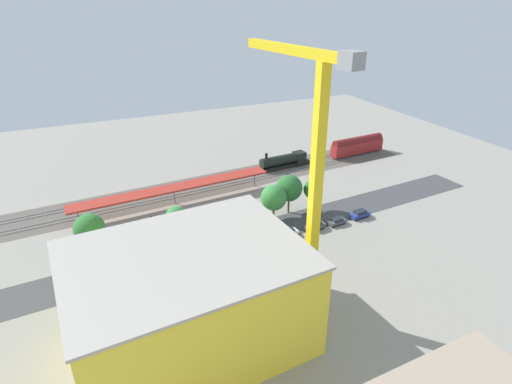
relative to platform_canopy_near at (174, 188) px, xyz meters
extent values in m
plane|color=gray|center=(-10.10, 15.53, -4.07)|extent=(191.45, 191.45, 0.00)
cube|color=#5B544C|center=(-10.10, -6.99, -4.07)|extent=(120.26, 20.93, 0.01)
cube|color=#424244|center=(-10.10, 20.41, -4.07)|extent=(119.99, 16.75, 0.01)
cube|color=#9E9EA8|center=(-10.10, -10.31, -3.89)|extent=(119.41, 7.89, 0.12)
cube|color=#9E9EA8|center=(-10.10, -8.87, -3.89)|extent=(119.41, 7.89, 0.12)
cube|color=#9E9EA8|center=(-10.10, -5.12, -3.89)|extent=(119.41, 7.89, 0.12)
cube|color=#9E9EA8|center=(-10.10, -3.68, -3.89)|extent=(119.41, 7.89, 0.12)
cube|color=#A82D23|center=(0.00, 0.00, 0.03)|extent=(47.11, 7.31, 0.41)
cylinder|color=slate|center=(-21.07, -1.37, -2.13)|extent=(0.30, 0.30, 3.89)
cylinder|color=slate|center=(0.00, 0.00, -2.13)|extent=(0.30, 0.30, 3.89)
cylinder|color=slate|center=(21.07, 1.37, -2.13)|extent=(0.30, 0.30, 3.89)
cube|color=black|center=(-34.36, -9.59, -3.57)|extent=(15.53, 3.50, 1.00)
cylinder|color=black|center=(-32.86, -9.49, -1.68)|extent=(12.54, 3.58, 2.78)
cube|color=black|center=(-39.04, -9.89, -2.19)|extent=(3.20, 3.17, 3.76)
cylinder|color=black|center=(-28.18, -9.18, 0.41)|extent=(0.70, 0.70, 1.40)
cube|color=black|center=(-59.03, -9.59, -3.77)|extent=(16.29, 3.33, 0.60)
cube|color=maroon|center=(-59.03, -9.59, -1.77)|extent=(18.12, 4.02, 3.41)
cylinder|color=maroon|center=(-59.03, -9.59, 0.18)|extent=(17.40, 3.97, 2.86)
cube|color=black|center=(-35.40, 23.36, -3.92)|extent=(3.93, 2.02, 0.30)
cube|color=navy|center=(-35.40, 23.36, -3.36)|extent=(4.66, 2.14, 0.82)
cube|color=#1E2328|center=(-35.40, 23.36, -2.63)|extent=(2.65, 1.78, 0.65)
cube|color=black|center=(-29.05, 23.81, -3.92)|extent=(3.63, 2.03, 0.30)
cube|color=#474C51|center=(-29.05, 23.81, -3.42)|extent=(4.30, 2.17, 0.70)
cube|color=#1E2328|center=(-29.05, 23.81, -2.81)|extent=(2.47, 1.77, 0.51)
cube|color=black|center=(-23.63, 23.62, -3.92)|extent=(3.97, 2.14, 0.30)
cube|color=#474C51|center=(-23.63, 23.62, -3.33)|extent=(4.70, 2.28, 0.88)
cube|color=#1E2328|center=(-23.63, 23.62, -2.58)|extent=(2.69, 1.87, 0.64)
cube|color=black|center=(-17.12, 23.67, -3.92)|extent=(3.99, 1.99, 0.30)
cube|color=silver|center=(-17.12, 23.67, -3.40)|extent=(4.74, 2.11, 0.74)
cube|color=#1E2328|center=(-17.12, 23.67, -2.70)|extent=(2.69, 1.76, 0.66)
cube|color=black|center=(-10.54, 24.06, -3.92)|extent=(3.85, 1.82, 0.30)
cube|color=navy|center=(-10.54, 24.06, -3.39)|extent=(4.58, 1.92, 0.77)
cube|color=#1E2328|center=(-10.54, 24.06, -2.70)|extent=(2.58, 1.64, 0.61)
cube|color=black|center=(-4.65, 23.76, -3.92)|extent=(3.85, 1.95, 0.30)
cube|color=black|center=(-4.65, 23.76, -3.42)|extent=(4.57, 2.05, 0.70)
cube|color=#1E2328|center=(-4.65, 23.76, -2.75)|extent=(2.58, 1.75, 0.63)
cube|color=yellow|center=(8.65, 42.79, 3.02)|extent=(31.72, 24.47, 14.19)
cube|color=#ADA89E|center=(8.65, 42.79, 10.32)|extent=(32.35, 25.10, 0.40)
cube|color=gray|center=(-9.59, 44.43, -3.47)|extent=(3.60, 3.60, 1.20)
cube|color=yellow|center=(-9.59, 44.43, 14.75)|extent=(1.40, 1.40, 37.65)
cube|color=yellow|center=(-8.74, 37.71, 34.18)|extent=(3.65, 19.54, 1.20)
cube|color=gray|center=(-10.16, 48.90, 34.18)|extent=(2.29, 2.63, 2.00)
cube|color=black|center=(-1.11, 27.12, -3.82)|extent=(8.63, 2.76, 0.50)
cube|color=white|center=(-2.18, 27.05, -1.98)|extent=(6.51, 2.87, 3.19)
cube|color=maroon|center=(2.06, 27.32, -2.47)|extent=(2.29, 2.60, 2.22)
cube|color=black|center=(14.97, 24.95, -3.82)|extent=(8.67, 2.28, 0.50)
cube|color=white|center=(13.78, 24.93, -2.19)|extent=(6.30, 2.49, 2.77)
cube|color=maroon|center=(18.10, 24.98, -2.37)|extent=(2.41, 2.44, 2.40)
cylinder|color=brown|center=(19.35, 14.79, -2.14)|extent=(0.52, 0.52, 3.86)
sphere|color=#2D7233|center=(19.35, 14.79, 1.77)|extent=(5.68, 5.68, 5.68)
cylinder|color=brown|center=(-17.87, 15.93, -2.49)|extent=(0.52, 0.52, 3.17)
sphere|color=#38843D|center=(-17.87, 15.93, 1.07)|extent=(5.64, 5.64, 5.64)
cylinder|color=brown|center=(3.23, 14.77, -2.51)|extent=(0.39, 0.39, 3.12)
sphere|color=#38843D|center=(3.23, 14.77, 0.58)|extent=(4.38, 4.38, 4.38)
cylinder|color=brown|center=(-22.22, 14.72, -2.08)|extent=(0.45, 0.45, 3.99)
sphere|color=#28662D|center=(-22.22, 14.72, 1.99)|extent=(5.92, 5.92, 5.92)
cylinder|color=brown|center=(-27.72, 15.86, -2.25)|extent=(0.37, 0.37, 3.65)
sphere|color=#28662D|center=(-27.72, 15.86, 1.08)|extent=(4.32, 4.32, 4.32)
cylinder|color=#333333|center=(8.29, 15.74, -1.31)|extent=(0.16, 0.16, 5.53)
cube|color=black|center=(8.29, 15.74, 1.91)|extent=(0.36, 0.36, 0.90)
sphere|color=red|center=(8.51, 15.74, 2.21)|extent=(0.20, 0.20, 0.20)
camera|label=1|loc=(18.97, 87.87, 40.91)|focal=29.46mm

